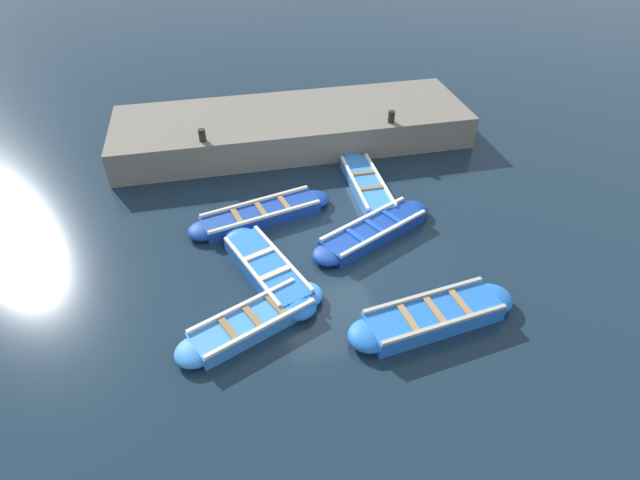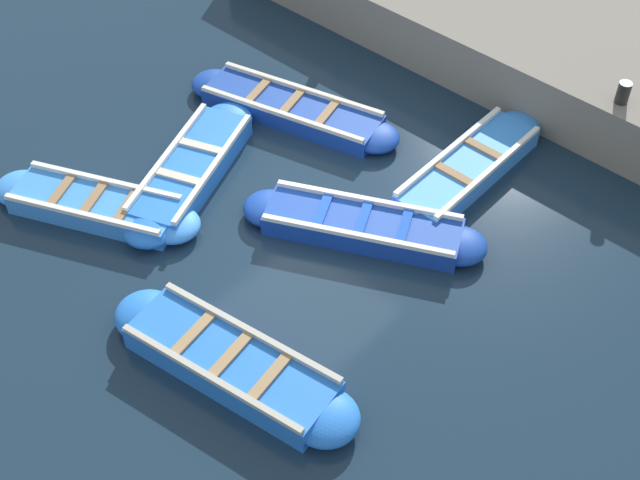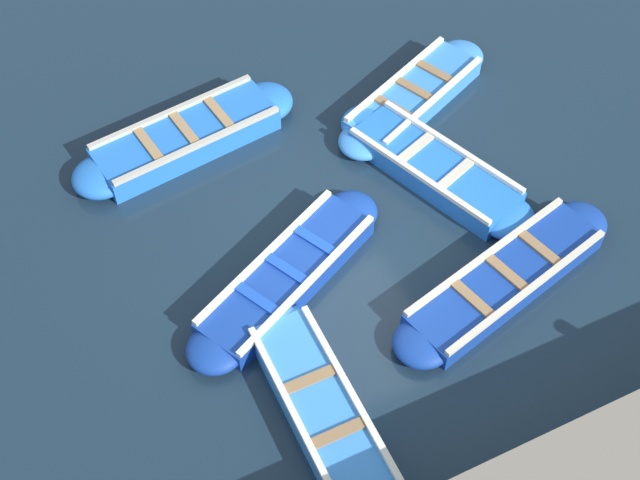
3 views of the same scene
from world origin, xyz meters
name	(u,v)px [view 3 (image 3 of 3)]	position (x,y,z in m)	size (l,w,h in m)	color
ground_plane	(350,243)	(0.00, 0.00, 0.00)	(120.00, 120.00, 0.00)	#162838
boat_outer_right	(434,169)	(0.58, -1.66, 0.17)	(3.49, 1.96, 0.39)	blue
boat_bow_out	(414,97)	(2.04, -2.13, 0.15)	(2.02, 3.30, 0.36)	#3884E0
boat_centre	(186,138)	(2.69, 1.40, 0.19)	(1.35, 3.72, 0.43)	blue
boat_inner_gap	(505,280)	(-1.53, -1.52, 0.15)	(1.67, 3.86, 0.36)	navy
boat_mid_row	(287,276)	(-0.25, 1.06, 0.16)	(2.26, 3.54, 0.38)	navy
boat_far_corner	(324,412)	(-2.24, 1.48, 0.16)	(3.49, 0.81, 0.38)	#3884E0
buoy_orange_near	(340,216)	(0.40, -0.03, 0.13)	(0.26, 0.26, 0.26)	#E05119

